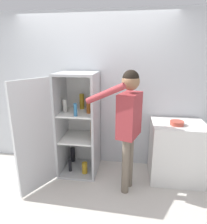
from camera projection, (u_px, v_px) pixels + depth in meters
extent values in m
plane|color=beige|center=(84.00, 194.00, 2.79)|extent=(12.00, 12.00, 0.00)
cube|color=silver|center=(95.00, 92.00, 3.37)|extent=(7.00, 0.06, 2.55)
cube|color=#B7BABC|center=(80.00, 168.00, 3.39)|extent=(0.60, 0.64, 0.04)
cube|color=#B7BABC|center=(77.00, 74.00, 2.95)|extent=(0.60, 0.64, 0.04)
cube|color=white|center=(83.00, 118.00, 3.46)|extent=(0.60, 0.03, 1.55)
cube|color=#B7BABC|center=(62.00, 123.00, 3.21)|extent=(0.04, 0.64, 1.55)
cube|color=#B7BABC|center=(96.00, 125.00, 3.13)|extent=(0.04, 0.64, 1.55)
cube|color=white|center=(79.00, 137.00, 3.24)|extent=(0.53, 0.57, 0.02)
cube|color=white|center=(78.00, 113.00, 3.12)|extent=(0.53, 0.57, 0.02)
cube|color=#B7BABC|center=(34.00, 137.00, 2.69)|extent=(0.32, 0.55, 1.55)
cylinder|color=#B78C1E|center=(85.00, 168.00, 3.21)|extent=(0.09, 0.09, 0.18)
cylinder|color=teal|center=(75.00, 110.00, 2.87)|extent=(0.05, 0.05, 0.19)
cylinder|color=black|center=(73.00, 154.00, 3.56)|extent=(0.08, 0.08, 0.26)
cylinder|color=maroon|center=(91.00, 104.00, 3.30)|extent=(0.06, 0.06, 0.15)
cylinder|color=#9E4C19|center=(89.00, 107.00, 3.02)|extent=(0.07, 0.07, 0.20)
cylinder|color=#B78C1E|center=(82.00, 101.00, 3.26)|extent=(0.08, 0.08, 0.25)
cylinder|color=#9E4C19|center=(92.00, 129.00, 3.20)|extent=(0.06, 0.06, 0.26)
cylinder|color=beige|center=(65.00, 106.00, 3.08)|extent=(0.06, 0.06, 0.20)
cylinder|color=black|center=(70.00, 165.00, 3.26)|extent=(0.05, 0.05, 0.20)
cylinder|color=#726656|center=(126.00, 166.00, 2.73)|extent=(0.10, 0.10, 0.83)
cylinder|color=#726656|center=(130.00, 160.00, 2.87)|extent=(0.10, 0.10, 0.83)
cube|color=#9E3338|center=(129.00, 115.00, 2.61)|extent=(0.34, 0.45, 0.58)
sphere|color=#8C6647|center=(131.00, 81.00, 2.48)|extent=(0.23, 0.23, 0.23)
sphere|color=black|center=(131.00, 78.00, 2.47)|extent=(0.21, 0.21, 0.21)
cylinder|color=#9E3338|center=(105.00, 94.00, 2.44)|extent=(0.53, 0.24, 0.31)
cylinder|color=#9E3338|center=(135.00, 113.00, 2.81)|extent=(0.08, 0.08, 0.55)
cube|color=white|center=(176.00, 151.00, 3.07)|extent=(0.78, 0.64, 0.90)
cylinder|color=#B24738|center=(177.00, 123.00, 2.87)|extent=(0.20, 0.20, 0.06)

